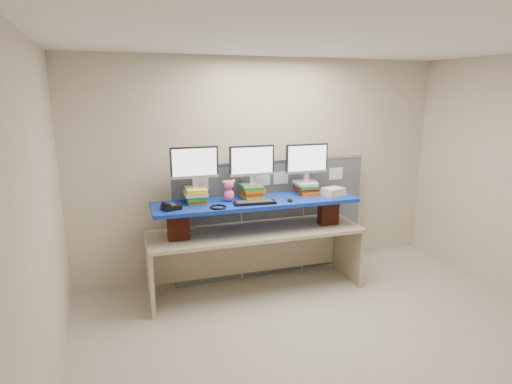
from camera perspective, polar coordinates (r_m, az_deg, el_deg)
name	(u,v)px	position (r m, az deg, el deg)	size (l,w,h in m)	color
room	(349,205)	(3.89, 12.27, -1.66)	(5.00, 4.00, 2.80)	beige
cubicle_partition	(272,218)	(5.58, 2.21, -3.45)	(2.60, 0.06, 1.53)	#4C5059
desk	(256,242)	(5.14, 0.00, -6.73)	(2.57, 0.85, 0.77)	#B9AA8D
brick_pier_left	(178,226)	(4.81, -10.34, -4.43)	(0.24, 0.13, 0.32)	maroon
brick_pier_right	(328,212)	(5.34, 9.62, -2.60)	(0.24, 0.13, 0.32)	maroon
blue_board	(256,202)	(4.99, 0.00, -1.36)	(2.40, 0.60, 0.04)	navy
book_stack_left	(196,195)	(4.93, -8.01, -0.37)	(0.27, 0.32, 0.17)	#B25F10
book_stack_center	(251,191)	(5.07, -0.61, 0.10)	(0.26, 0.30, 0.16)	yellow
book_stack_right	(306,188)	(5.32, 6.69, 0.58)	(0.28, 0.32, 0.15)	#B25F10
monitor_left	(194,165)	(4.85, -8.21, 3.63)	(0.54, 0.16, 0.47)	#B5B5BB
monitor_center	(252,163)	(5.01, -0.56, 3.92)	(0.54, 0.16, 0.47)	#B5B5BB
monitor_right	(307,161)	(5.25, 6.78, 4.19)	(0.54, 0.16, 0.47)	#B5B5BB
keyboard	(255,202)	(4.84, -0.16, -1.41)	(0.49, 0.21, 0.03)	black
mouse	(290,200)	(4.95, 4.54, -1.09)	(0.06, 0.10, 0.03)	black
desk_phone	(171,207)	(4.70, -11.31, -1.93)	(0.22, 0.21, 0.08)	black
headset	(218,207)	(4.69, -5.07, -2.00)	(0.18, 0.18, 0.02)	black
plush_toy	(229,190)	(4.93, -3.65, 0.22)	(0.15, 0.11, 0.25)	pink
binder_stack	(333,192)	(5.29, 10.26, 0.01)	(0.30, 0.26, 0.09)	beige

